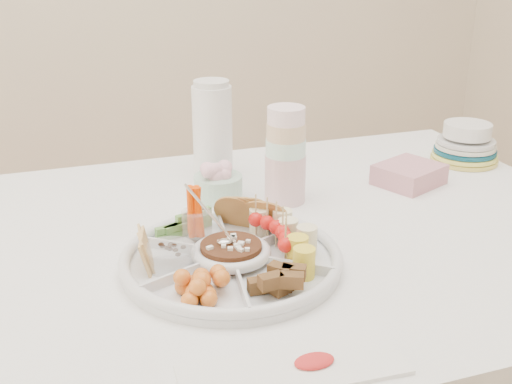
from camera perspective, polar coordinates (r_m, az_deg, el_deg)
name	(u,v)px	position (r m, az deg, el deg)	size (l,w,h in m)	color
party_tray	(231,256)	(1.12, -2.23, -5.71)	(0.38, 0.38, 0.04)	silver
bean_dip	(231,252)	(1.12, -2.23, -5.37)	(0.11, 0.11, 0.04)	brown
tortillas	(256,216)	(1.22, -0.02, -2.15)	(0.10, 0.10, 0.06)	#A77245
carrot_cucumber	(187,212)	(1.20, -6.15, -1.74)	(0.11, 0.11, 0.10)	#FE4600
pita_raisins	(155,251)	(1.10, -8.97, -5.23)	(0.12, 0.12, 0.07)	#BF9046
cherries	(201,285)	(1.01, -4.95, -8.24)	(0.12, 0.12, 0.05)	orange
granola_chunks	(282,277)	(1.03, 2.34, -7.58)	(0.10, 0.10, 0.04)	#43291C
banana_tomato	(304,231)	(1.13, 4.30, -3.48)	(0.12, 0.12, 0.10)	#FFDC89
cup_stack	(286,148)	(1.36, 2.65, 3.96)	(0.09, 0.09, 0.24)	silver
thermos	(212,130)	(1.50, -3.89, 5.55)	(0.09, 0.09, 0.24)	white
flower_bowl	(218,182)	(1.40, -3.39, 0.93)	(0.11, 0.11, 0.08)	silver
napkin_stack	(409,174)	(1.53, 13.45, 1.53)	(0.14, 0.12, 0.05)	#CB8692
plate_stack	(466,141)	(1.72, 18.17, 4.31)	(0.17, 0.17, 0.11)	#FBEF50
placemat	(293,369)	(0.89, 3.35, -15.46)	(0.31, 0.10, 0.01)	white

